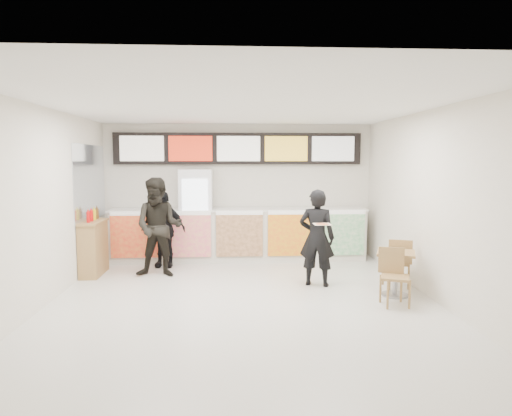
{
  "coord_description": "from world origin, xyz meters",
  "views": [
    {
      "loc": [
        -0.2,
        -6.83,
        2.2
      ],
      "look_at": [
        0.26,
        1.2,
        1.35
      ],
      "focal_mm": 32.0,
      "sensor_mm": 36.0,
      "label": 1
    }
  ],
  "objects": [
    {
      "name": "cafe_table",
      "position": [
        2.47,
        0.25,
        0.5
      ],
      "size": [
        0.91,
        1.52,
        0.86
      ],
      "rotation": [
        0.0,
        0.0,
        -0.37
      ],
      "color": "#AE864F",
      "rests_on": "floor"
    },
    {
      "name": "floor",
      "position": [
        0.0,
        0.0,
        0.0
      ],
      "size": [
        7.0,
        7.0,
        0.0
      ],
      "primitive_type": "plane",
      "color": "beige",
      "rests_on": "ground"
    },
    {
      "name": "drinks_fridge",
      "position": [
        -0.93,
        3.11,
        1.0
      ],
      "size": [
        0.7,
        0.67,
        2.0
      ],
      "color": "white",
      "rests_on": "floor"
    },
    {
      "name": "wall_back",
      "position": [
        0.0,
        3.5,
        1.5
      ],
      "size": [
        6.0,
        0.0,
        6.0
      ],
      "primitive_type": "plane",
      "rotation": [
        1.57,
        0.0,
        0.0
      ],
      "color": "silver",
      "rests_on": "floor"
    },
    {
      "name": "ceiling",
      "position": [
        0.0,
        0.0,
        3.0
      ],
      "size": [
        7.0,
        7.0,
        0.0
      ],
      "primitive_type": "plane",
      "rotation": [
        3.14,
        0.0,
        0.0
      ],
      "color": "white",
      "rests_on": "wall_back"
    },
    {
      "name": "service_counter",
      "position": [
        0.0,
        3.09,
        0.57
      ],
      "size": [
        5.56,
        0.77,
        1.14
      ],
      "color": "silver",
      "rests_on": "floor"
    },
    {
      "name": "customer_left",
      "position": [
        -1.54,
        1.75,
        0.94
      ],
      "size": [
        0.96,
        0.78,
        1.87
      ],
      "primitive_type": "imported",
      "rotation": [
        0.0,
        0.0,
        -0.08
      ],
      "color": "black",
      "rests_on": "floor"
    },
    {
      "name": "menu_board",
      "position": [
        0.0,
        3.41,
        2.45
      ],
      "size": [
        5.5,
        0.14,
        0.7
      ],
      "color": "black",
      "rests_on": "wall_back"
    },
    {
      "name": "pizza_slice",
      "position": [
        1.31,
        0.5,
        1.16
      ],
      "size": [
        0.36,
        0.36,
        0.02
      ],
      "color": "beige",
      "rests_on": "customer_main"
    },
    {
      "name": "condiment_ledge",
      "position": [
        -2.82,
        1.94,
        0.53
      ],
      "size": [
        0.38,
        0.93,
        1.24
      ],
      "color": "#AE864F",
      "rests_on": "floor"
    },
    {
      "name": "customer_mid",
      "position": [
        -1.57,
        2.53,
        0.78
      ],
      "size": [
        0.96,
        0.51,
        1.56
      ],
      "primitive_type": "imported",
      "rotation": [
        0.0,
        0.0,
        -0.14
      ],
      "color": "black",
      "rests_on": "floor"
    },
    {
      "name": "wall_right",
      "position": [
        3.0,
        0.0,
        1.5
      ],
      "size": [
        0.0,
        7.0,
        7.0
      ],
      "primitive_type": "plane",
      "rotation": [
        1.57,
        0.0,
        -1.57
      ],
      "color": "silver",
      "rests_on": "floor"
    },
    {
      "name": "wall_left",
      "position": [
        -3.0,
        0.0,
        1.5
      ],
      "size": [
        0.0,
        7.0,
        7.0
      ],
      "primitive_type": "plane",
      "rotation": [
        1.57,
        0.0,
        1.57
      ],
      "color": "silver",
      "rests_on": "floor"
    },
    {
      "name": "mirror_panel",
      "position": [
        -2.99,
        2.45,
        1.75
      ],
      "size": [
        0.01,
        2.0,
        1.5
      ],
      "primitive_type": "cube",
      "color": "#B2B7BF",
      "rests_on": "wall_left"
    },
    {
      "name": "customer_main",
      "position": [
        1.31,
        0.95,
        0.85
      ],
      "size": [
        0.72,
        0.58,
        1.7
      ],
      "primitive_type": "imported",
      "rotation": [
        0.0,
        0.0,
        2.82
      ],
      "color": "black",
      "rests_on": "floor"
    }
  ]
}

